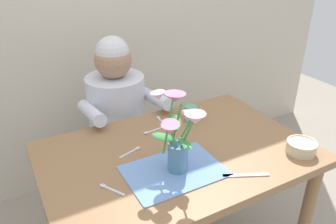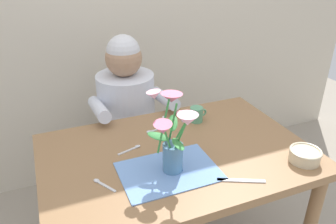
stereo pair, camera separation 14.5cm
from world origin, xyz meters
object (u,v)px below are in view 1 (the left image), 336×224
(ceramic_bowl, at_px, (301,146))
(dinner_knife, at_px, (246,175))
(seated_person, at_px, (119,128))
(flower_vase, at_px, (178,133))
(ceramic_mug, at_px, (191,113))

(ceramic_bowl, distance_m, dinner_knife, 0.33)
(seated_person, bearing_deg, flower_vase, -94.14)
(seated_person, bearing_deg, dinner_knife, -79.95)
(flower_vase, xyz_separation_m, ceramic_mug, (0.29, 0.35, -0.14))
(ceramic_mug, bearing_deg, dinner_knife, -96.67)
(seated_person, xyz_separation_m, flower_vase, (-0.01, -0.74, 0.36))
(seated_person, relative_size, ceramic_mug, 12.20)
(ceramic_bowl, xyz_separation_m, ceramic_mug, (-0.27, 0.50, 0.01))
(seated_person, relative_size, dinner_knife, 5.97)
(flower_vase, relative_size, ceramic_bowl, 2.54)
(ceramic_bowl, bearing_deg, dinner_knife, -177.55)
(seated_person, distance_m, ceramic_mug, 0.53)
(ceramic_mug, bearing_deg, seated_person, 124.60)
(seated_person, height_order, dinner_knife, seated_person)
(seated_person, height_order, flower_vase, seated_person)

